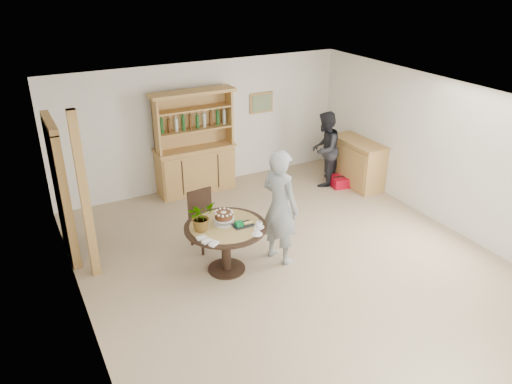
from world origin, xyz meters
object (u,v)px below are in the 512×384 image
at_px(adult_person, 325,149).
at_px(red_suitcase, 345,181).
at_px(dining_table, 226,235).
at_px(sideboard, 357,163).
at_px(dining_chair, 204,215).
at_px(hutch, 195,158).
at_px(teen_boy, 280,207).

xyz_separation_m(adult_person, red_suitcase, (0.36, -0.27, -0.67)).
xyz_separation_m(dining_table, red_suitcase, (3.45, 1.67, -0.50)).
bearing_deg(sideboard, adult_person, 151.70).
height_order(dining_table, dining_chair, dining_chair).
xyz_separation_m(sideboard, adult_person, (-0.60, 0.32, 0.29)).
bearing_deg(adult_person, hutch, -58.89).
bearing_deg(dining_chair, red_suitcase, 6.81).
relative_size(dining_table, adult_person, 0.78).
bearing_deg(red_suitcase, adult_person, 153.50).
bearing_deg(hutch, dining_chair, -108.04).
height_order(dining_table, adult_person, adult_person).
height_order(teen_boy, red_suitcase, teen_boy).
bearing_deg(adult_person, red_suitcase, 105.15).
xyz_separation_m(hutch, teen_boy, (0.20, -2.96, 0.21)).
xyz_separation_m(sideboard, teen_boy, (-2.84, -1.71, 0.43)).
distance_m(sideboard, dining_table, 4.03).
bearing_deg(sideboard, dining_chair, -168.01).
bearing_deg(dining_table, red_suitcase, 25.83).
height_order(dining_table, teen_boy, teen_boy).
height_order(sideboard, teen_boy, teen_boy).
relative_size(dining_table, teen_boy, 0.67).
bearing_deg(red_suitcase, teen_boy, -135.68).
bearing_deg(teen_boy, dining_table, 65.47).
bearing_deg(hutch, dining_table, -102.84).
xyz_separation_m(dining_table, teen_boy, (0.85, -0.10, 0.29)).
height_order(hutch, adult_person, hutch).
distance_m(adult_person, red_suitcase, 0.80).
bearing_deg(teen_boy, dining_chair, 24.95).
bearing_deg(dining_chair, teen_boy, -54.09).
height_order(hutch, red_suitcase, hutch).
bearing_deg(red_suitcase, dining_chair, -156.26).
relative_size(hutch, red_suitcase, 3.09).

